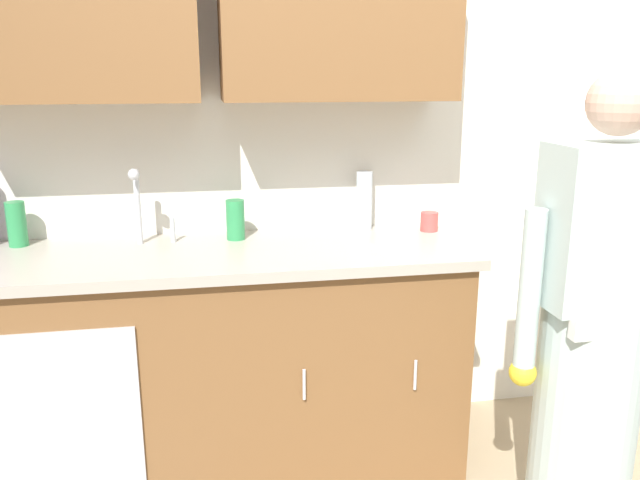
{
  "coord_description": "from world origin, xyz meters",
  "views": [
    {
      "loc": [
        -0.6,
        -1.73,
        1.61
      ],
      "look_at": [
        -0.18,
        0.55,
        1.0
      ],
      "focal_mm": 36.06,
      "sensor_mm": 36.0,
      "label": 1
    }
  ],
  "objects_px": {
    "cup_by_sink": "(429,222)",
    "knife_on_counter": "(382,253)",
    "sink": "(148,256)",
    "bottle_water_tall": "(235,220)",
    "bottle_water_short": "(364,201)",
    "bottle_dish_liquid": "(17,224)",
    "person_at_sink": "(591,358)"
  },
  "relations": [
    {
      "from": "person_at_sink",
      "to": "cup_by_sink",
      "type": "distance_m",
      "value": 0.91
    },
    {
      "from": "bottle_water_tall",
      "to": "knife_on_counter",
      "type": "bearing_deg",
      "value": -30.82
    },
    {
      "from": "bottle_water_tall",
      "to": "bottle_water_short",
      "type": "height_order",
      "value": "bottle_water_short"
    },
    {
      "from": "bottle_water_tall",
      "to": "cup_by_sink",
      "type": "bearing_deg",
      "value": -0.46
    },
    {
      "from": "bottle_dish_liquid",
      "to": "cup_by_sink",
      "type": "bearing_deg",
      "value": -1.89
    },
    {
      "from": "bottle_water_tall",
      "to": "bottle_water_short",
      "type": "bearing_deg",
      "value": 7.77
    },
    {
      "from": "sink",
      "to": "person_at_sink",
      "type": "xyz_separation_m",
      "value": [
        1.46,
        -0.68,
        -0.23
      ]
    },
    {
      "from": "knife_on_counter",
      "to": "bottle_dish_liquid",
      "type": "bearing_deg",
      "value": -117.45
    },
    {
      "from": "bottle_water_tall",
      "to": "bottle_water_short",
      "type": "xyz_separation_m",
      "value": [
        0.56,
        0.08,
        0.05
      ]
    },
    {
      "from": "sink",
      "to": "knife_on_counter",
      "type": "xyz_separation_m",
      "value": [
        0.88,
        -0.17,
        0.02
      ]
    },
    {
      "from": "bottle_dish_liquid",
      "to": "bottle_water_short",
      "type": "bearing_deg",
      "value": 1.12
    },
    {
      "from": "person_at_sink",
      "to": "cup_by_sink",
      "type": "height_order",
      "value": "person_at_sink"
    },
    {
      "from": "person_at_sink",
      "to": "bottle_water_short",
      "type": "height_order",
      "value": "person_at_sink"
    },
    {
      "from": "cup_by_sink",
      "to": "knife_on_counter",
      "type": "bearing_deg",
      "value": -133.54
    },
    {
      "from": "person_at_sink",
      "to": "bottle_dish_liquid",
      "type": "distance_m",
      "value": 2.18
    },
    {
      "from": "knife_on_counter",
      "to": "bottle_water_short",
      "type": "bearing_deg",
      "value": 163.57
    },
    {
      "from": "bottle_water_short",
      "to": "sink",
      "type": "bearing_deg",
      "value": -166.19
    },
    {
      "from": "bottle_dish_liquid",
      "to": "cup_by_sink",
      "type": "relative_size",
      "value": 2.17
    },
    {
      "from": "bottle_water_tall",
      "to": "bottle_water_short",
      "type": "distance_m",
      "value": 0.57
    },
    {
      "from": "sink",
      "to": "bottle_water_short",
      "type": "distance_m",
      "value": 0.94
    },
    {
      "from": "knife_on_counter",
      "to": "cup_by_sink",
      "type": "bearing_deg",
      "value": 123.86
    },
    {
      "from": "bottle_water_short",
      "to": "knife_on_counter",
      "type": "distance_m",
      "value": 0.42
    },
    {
      "from": "person_at_sink",
      "to": "bottle_water_tall",
      "type": "bearing_deg",
      "value": 143.4
    },
    {
      "from": "person_at_sink",
      "to": "cup_by_sink",
      "type": "relative_size",
      "value": 19.72
    },
    {
      "from": "sink",
      "to": "bottle_dish_liquid",
      "type": "bearing_deg",
      "value": 159.05
    },
    {
      "from": "person_at_sink",
      "to": "bottle_water_tall",
      "type": "relative_size",
      "value": 9.86
    },
    {
      "from": "bottle_water_short",
      "to": "knife_on_counter",
      "type": "bearing_deg",
      "value": -93.83
    },
    {
      "from": "sink",
      "to": "bottle_dish_liquid",
      "type": "relative_size",
      "value": 2.81
    },
    {
      "from": "sink",
      "to": "bottle_dish_liquid",
      "type": "distance_m",
      "value": 0.56
    },
    {
      "from": "bottle_dish_liquid",
      "to": "bottle_water_short",
      "type": "distance_m",
      "value": 1.42
    },
    {
      "from": "cup_by_sink",
      "to": "bottle_water_short",
      "type": "bearing_deg",
      "value": 162.86
    },
    {
      "from": "person_at_sink",
      "to": "bottle_dish_liquid",
      "type": "relative_size",
      "value": 9.11
    }
  ]
}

